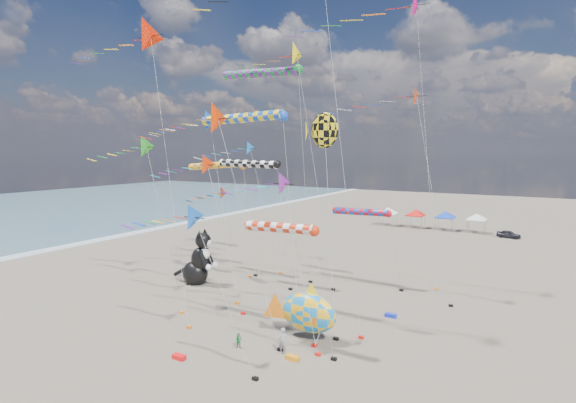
# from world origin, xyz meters

# --- Properties ---
(ground) EXTENTS (260.00, 260.00, 0.00)m
(ground) POSITION_xyz_m (0.00, 0.00, 0.00)
(ground) COLOR brown
(ground) RESTS_ON ground
(delta_kite_0) EXTENTS (11.00, 2.38, 16.98)m
(delta_kite_0) POSITION_xyz_m (-0.73, 5.99, 15.52)
(delta_kite_0) COLOR #FF3502
(delta_kite_0) RESTS_ON ground
(delta_kite_1) EXTENTS (9.52, 1.81, 12.24)m
(delta_kite_1) POSITION_xyz_m (1.71, 6.61, 10.97)
(delta_kite_1) COLOR purple
(delta_kite_1) RESTS_ON ground
(delta_kite_2) EXTENTS (10.38, 1.87, 10.41)m
(delta_kite_2) POSITION_xyz_m (-0.61, 1.87, 9.12)
(delta_kite_2) COLOR blue
(delta_kite_2) RESTS_ON ground
(delta_kite_3) EXTENTS (12.66, 2.49, 24.21)m
(delta_kite_3) POSITION_xyz_m (-2.98, 20.06, 22.67)
(delta_kite_3) COLOR yellow
(delta_kite_3) RESTS_ON ground
(delta_kite_4) EXTENTS (12.02, 2.23, 19.58)m
(delta_kite_4) POSITION_xyz_m (7.41, 20.94, 18.15)
(delta_kite_4) COLOR red
(delta_kite_4) RESTS_ON ground
(delta_kite_6) EXTENTS (10.48, 1.71, 14.76)m
(delta_kite_6) POSITION_xyz_m (-10.86, 22.52, 13.47)
(delta_kite_6) COLOR #186DB7
(delta_kite_6) RESTS_ON ground
(delta_kite_7) EXTENTS (10.78, 2.08, 15.00)m
(delta_kite_7) POSITION_xyz_m (-11.64, 7.89, 13.63)
(delta_kite_7) COLOR green
(delta_kite_7) RESTS_ON ground
(delta_kite_8) EXTENTS (17.04, 2.81, 28.45)m
(delta_kite_8) POSITION_xyz_m (4.91, 25.27, 26.75)
(delta_kite_8) COLOR #CE0B68
(delta_kite_8) RESTS_ON ground
(delta_kite_9) EXTENTS (10.49, 2.07, 17.35)m
(delta_kite_9) POSITION_xyz_m (-8.82, 12.13, 15.98)
(delta_kite_9) COLOR blue
(delta_kite_9) RESTS_ON ground
(delta_kite_10) EXTENTS (12.45, 2.78, 23.64)m
(delta_kite_10) POSITION_xyz_m (-8.39, 5.83, 22.01)
(delta_kite_10) COLOR red
(delta_kite_10) RESTS_ON ground
(delta_kite_11) EXTENTS (8.57, 1.62, 9.78)m
(delta_kite_11) POSITION_xyz_m (-12.83, 19.73, 8.58)
(delta_kite_11) COLOR #FF5314
(delta_kite_11) RESTS_ON ground
(delta_kite_12) EXTENTS (8.59, 1.87, 13.41)m
(delta_kite_12) POSITION_xyz_m (-5.77, 10.29, 12.11)
(delta_kite_12) COLOR #EC2F05
(delta_kite_12) RESTS_ON ground
(windsock_0) EXTENTS (7.49, 0.72, 7.85)m
(windsock_0) POSITION_xyz_m (2.98, 23.08, 7.44)
(windsock_0) COLOR red
(windsock_0) RESTS_ON ground
(windsock_1) EXTENTS (8.36, 0.81, 12.67)m
(windsock_1) POSITION_xyz_m (-6.93, 18.01, 12.21)
(windsock_1) COLOR black
(windsock_1) RESTS_ON ground
(windsock_2) EXTENTS (9.90, 0.86, 16.74)m
(windsock_2) POSITION_xyz_m (-3.49, 12.07, 16.25)
(windsock_2) COLOR blue
(windsock_2) RESTS_ON ground
(windsock_3) EXTENTS (9.36, 0.80, 12.35)m
(windsock_3) POSITION_xyz_m (-13.13, 20.34, 11.90)
(windsock_3) COLOR orange
(windsock_3) RESTS_ON ground
(windsock_4) EXTENTS (10.80, 0.97, 22.13)m
(windsock_4) POSITION_xyz_m (-7.51, 21.19, 21.58)
(windsock_4) COLOR #178135
(windsock_4) RESTS_ON ground
(windsock_5) EXTENTS (7.03, 0.73, 8.77)m
(windsock_5) POSITION_xyz_m (3.48, 6.54, 8.35)
(windsock_5) COLOR red
(windsock_5) RESTS_ON ground
(angelfish_kite) EXTENTS (3.74, 3.02, 16.40)m
(angelfish_kite) POSITION_xyz_m (3.93, 11.47, 14.95)
(angelfish_kite) COLOR yellow
(angelfish_kite) RESTS_ON ground
(cat_inflatable) EXTENTS (4.46, 2.58, 5.74)m
(cat_inflatable) POSITION_xyz_m (-11.77, 15.06, 2.87)
(cat_inflatable) COLOR black
(cat_inflatable) RESTS_ON ground
(fish_inflatable) EXTENTS (5.90, 2.75, 4.19)m
(fish_inflatable) POSITION_xyz_m (4.23, 8.71, 1.96)
(fish_inflatable) COLOR #1580CD
(fish_inflatable) RESTS_ON ground
(person_adult) EXTENTS (0.67, 0.44, 1.82)m
(person_adult) POSITION_xyz_m (3.97, 5.62, 0.91)
(person_adult) COLOR gray
(person_adult) RESTS_ON ground
(child_green) EXTENTS (0.58, 0.49, 1.06)m
(child_green) POSITION_xyz_m (0.86, 4.90, 0.53)
(child_green) COLOR #197D32
(child_green) RESTS_ON ground
(child_blue) EXTENTS (0.59, 0.39, 0.93)m
(child_blue) POSITION_xyz_m (2.82, 10.59, 0.47)
(child_blue) COLOR #2C25A0
(child_blue) RESTS_ON ground
(kite_bag_0) EXTENTS (0.90, 0.44, 0.30)m
(kite_bag_0) POSITION_xyz_m (-1.56, 1.62, 0.15)
(kite_bag_0) COLOR red
(kite_bag_0) RESTS_ON ground
(kite_bag_1) EXTENTS (0.90, 0.44, 0.30)m
(kite_bag_1) POSITION_xyz_m (3.02, 12.49, 0.15)
(kite_bag_1) COLOR black
(kite_bag_1) RESTS_ON ground
(kite_bag_2) EXTENTS (0.90, 0.44, 0.30)m
(kite_bag_2) POSITION_xyz_m (8.19, 15.83, 0.15)
(kite_bag_2) COLOR #1327C3
(kite_bag_2) RESTS_ON ground
(kite_bag_3) EXTENTS (0.90, 0.44, 0.30)m
(kite_bag_3) POSITION_xyz_m (4.92, 5.23, 0.15)
(kite_bag_3) COLOR orange
(kite_bag_3) RESTS_ON ground
(tent_row) EXTENTS (19.20, 4.20, 3.80)m
(tent_row) POSITION_xyz_m (1.50, 60.00, 3.15)
(tent_row) COLOR white
(tent_row) RESTS_ON ground
(parked_car) EXTENTS (3.69, 2.13, 1.18)m
(parked_car) POSITION_xyz_m (14.00, 58.00, 0.59)
(parked_car) COLOR #26262D
(parked_car) RESTS_ON ground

